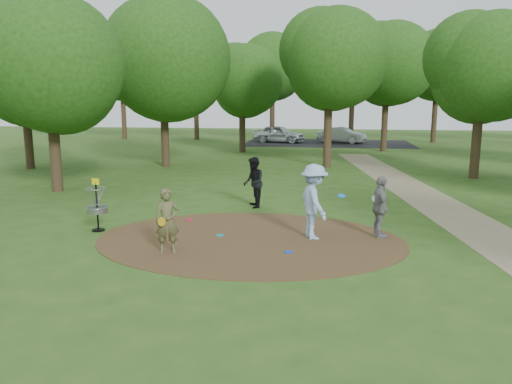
# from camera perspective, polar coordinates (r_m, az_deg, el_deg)

# --- Properties ---
(ground) EXTENTS (100.00, 100.00, 0.00)m
(ground) POSITION_cam_1_polar(r_m,az_deg,el_deg) (13.62, -0.73, -5.48)
(ground) COLOR #2D5119
(ground) RESTS_ON ground
(dirt_clearing) EXTENTS (8.40, 8.40, 0.02)m
(dirt_clearing) POSITION_cam_1_polar(r_m,az_deg,el_deg) (13.62, -0.73, -5.44)
(dirt_clearing) COLOR #47301C
(dirt_clearing) RESTS_ON ground
(footpath) EXTENTS (7.55, 39.89, 0.01)m
(footpath) POSITION_cam_1_polar(r_m,az_deg,el_deg) (16.03, 24.17, -3.94)
(footpath) COLOR #8C7A5B
(footpath) RESTS_ON ground
(parking_lot) EXTENTS (14.00, 8.00, 0.01)m
(parking_lot) POSITION_cam_1_polar(r_m,az_deg,el_deg) (43.09, 8.20, 5.54)
(parking_lot) COLOR black
(parking_lot) RESTS_ON ground
(player_observer_with_disc) EXTENTS (0.69, 0.59, 1.62)m
(player_observer_with_disc) POSITION_cam_1_polar(r_m,az_deg,el_deg) (12.49, -10.09, -3.29)
(player_observer_with_disc) COLOR brown
(player_observer_with_disc) RESTS_ON ground
(player_throwing_with_disc) EXTENTS (1.49, 1.53, 2.06)m
(player_throwing_with_disc) POSITION_cam_1_polar(r_m,az_deg,el_deg) (13.60, 6.65, -1.11)
(player_throwing_with_disc) COLOR #9ABAE6
(player_throwing_with_disc) RESTS_ON ground
(player_walking_with_disc) EXTENTS (0.89, 1.02, 1.78)m
(player_walking_with_disc) POSITION_cam_1_polar(r_m,az_deg,el_deg) (17.43, -0.30, 1.10)
(player_walking_with_disc) COLOR black
(player_walking_with_disc) RESTS_ON ground
(player_waiting_with_disc) EXTENTS (0.62, 1.08, 1.73)m
(player_waiting_with_disc) POSITION_cam_1_polar(r_m,az_deg,el_deg) (14.01, 14.02, -1.71)
(player_waiting_with_disc) COLOR gray
(player_waiting_with_disc) RESTS_ON ground
(disc_ground_cyan) EXTENTS (0.22, 0.22, 0.02)m
(disc_ground_cyan) POSITION_cam_1_polar(r_m,az_deg,el_deg) (13.99, -4.12, -4.95)
(disc_ground_cyan) COLOR #1784B9
(disc_ground_cyan) RESTS_ON dirt_clearing
(disc_ground_blue) EXTENTS (0.22, 0.22, 0.02)m
(disc_ground_blue) POSITION_cam_1_polar(r_m,az_deg,el_deg) (12.51, 3.75, -6.85)
(disc_ground_blue) COLOR #0E38EE
(disc_ground_blue) RESTS_ON dirt_clearing
(disc_ground_red) EXTENTS (0.22, 0.22, 0.02)m
(disc_ground_red) POSITION_cam_1_polar(r_m,az_deg,el_deg) (15.79, -7.66, -3.20)
(disc_ground_red) COLOR red
(disc_ground_red) RESTS_ON dirt_clearing
(car_left) EXTENTS (4.68, 2.69, 1.50)m
(car_left) POSITION_cam_1_polar(r_m,az_deg,el_deg) (43.29, 2.63, 6.65)
(car_left) COLOR #B4B9BC
(car_left) RESTS_ON ground
(car_right) EXTENTS (4.31, 2.82, 1.34)m
(car_right) POSITION_cam_1_polar(r_m,az_deg,el_deg) (43.53, 9.79, 6.43)
(car_right) COLOR #ABB0B3
(car_right) RESTS_ON ground
(disc_golf_basket) EXTENTS (0.63, 0.63, 1.54)m
(disc_golf_basket) POSITION_cam_1_polar(r_m,az_deg,el_deg) (15.04, -17.74, -1.02)
(disc_golf_basket) COLOR black
(disc_golf_basket) RESTS_ON ground
(tree_ring) EXTENTS (37.53, 45.21, 9.05)m
(tree_ring) POSITION_cam_1_polar(r_m,az_deg,el_deg) (22.45, 6.64, 14.23)
(tree_ring) COLOR #332316
(tree_ring) RESTS_ON ground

